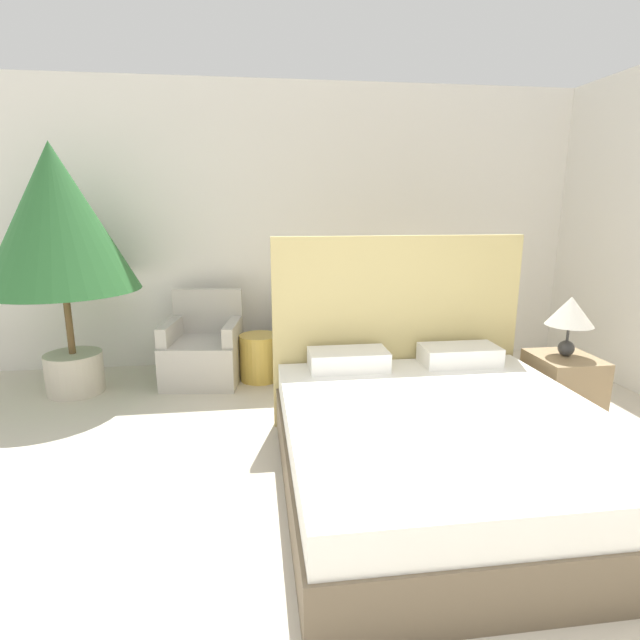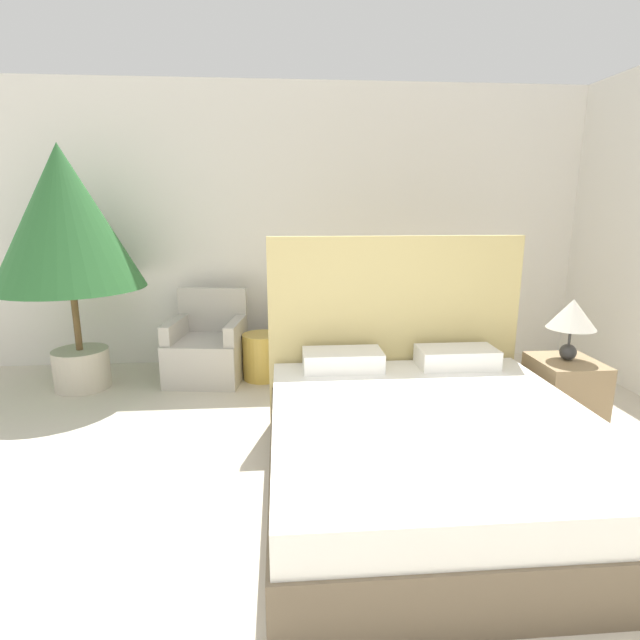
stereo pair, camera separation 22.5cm
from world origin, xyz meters
TOP-DOWN VIEW (x-y plane):
  - wall_back at (0.00, 3.94)m, footprint 10.00×0.06m
  - bed at (0.56, 1.27)m, footprint 1.93×2.12m
  - armchair_near_window_left at (-1.04, 3.34)m, footprint 0.78×0.76m
  - armchair_near_window_right at (0.06, 3.34)m, footprint 0.78×0.76m
  - potted_palm at (-2.18, 3.19)m, footprint 1.29×1.29m
  - nightstand at (1.81, 1.93)m, footprint 0.45×0.50m
  - table_lamp at (1.81, 1.95)m, footprint 0.35×0.35m
  - side_table at (-0.49, 3.31)m, footprint 0.39×0.39m

SIDE VIEW (x-z plane):
  - side_table at x=-0.49m, z-range 0.00..0.45m
  - armchair_near_window_left at x=-1.04m, z-range -0.16..0.70m
  - armchair_near_window_right at x=0.06m, z-range -0.16..0.70m
  - nightstand at x=1.81m, z-range 0.00..0.57m
  - bed at x=0.56m, z-range -0.43..1.03m
  - table_lamp at x=1.81m, z-range 0.67..1.13m
  - wall_back at x=0.00m, z-range 0.00..2.90m
  - potted_palm at x=-2.18m, z-range 0.42..2.63m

